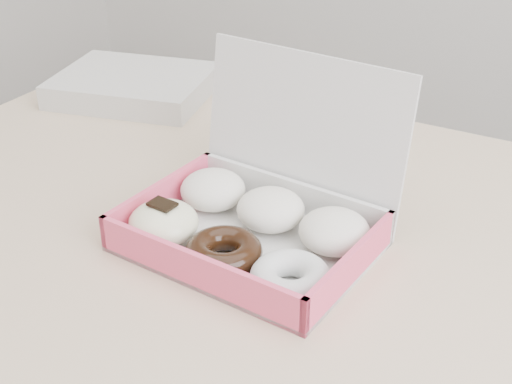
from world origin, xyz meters
The scene contains 3 objects.
table centered at (0.00, 0.00, 0.67)m, with size 1.20×0.80×0.75m.
donut_box centered at (0.00, -0.05, 0.78)m, with size 0.30×0.27×0.21m.
newspapers centered at (-0.42, 0.26, 0.77)m, with size 0.26×0.21×0.04m, color silver.
Camera 1 is at (0.37, -0.68, 1.23)m, focal length 50.00 mm.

